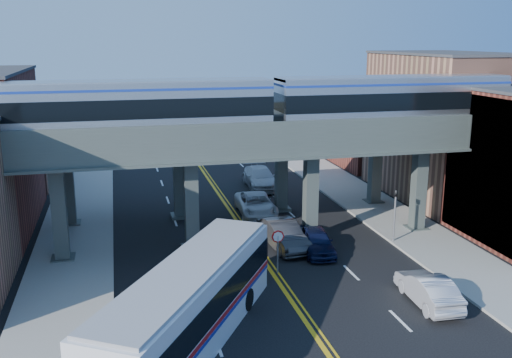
# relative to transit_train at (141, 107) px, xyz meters

# --- Properties ---
(ground) EXTENTS (120.00, 120.00, 0.00)m
(ground) POSITION_rel_transit_train_xyz_m (6.86, -8.00, -9.32)
(ground) COLOR black
(ground) RESTS_ON ground
(sidewalk_west) EXTENTS (5.00, 70.00, 0.16)m
(sidewalk_west) POSITION_rel_transit_train_xyz_m (-4.64, 2.00, -9.24)
(sidewalk_west) COLOR gray
(sidewalk_west) RESTS_ON ground
(sidewalk_east) EXTENTS (5.00, 70.00, 0.16)m
(sidewalk_east) POSITION_rel_transit_train_xyz_m (18.36, 2.00, -9.24)
(sidewalk_east) COLOR gray
(sidewalk_east) RESTS_ON ground
(building_west_c) EXTENTS (8.00, 10.00, 8.00)m
(building_west_c) POSITION_rel_transit_train_xyz_m (-11.64, 21.00, -5.32)
(building_west_c) COLOR #9F6752
(building_west_c) RESTS_ON ground
(building_east_b) EXTENTS (8.00, 14.00, 12.00)m
(building_east_b) POSITION_rel_transit_train_xyz_m (25.36, 8.00, -3.32)
(building_east_b) COLOR #9F6752
(building_east_b) RESTS_ON ground
(building_east_c) EXTENTS (8.00, 10.00, 9.00)m
(building_east_c) POSITION_rel_transit_train_xyz_m (25.36, 21.00, -4.82)
(building_east_c) COLOR brown
(building_east_c) RESTS_ON ground
(mural_panel) EXTENTS (0.10, 9.50, 9.50)m
(mural_panel) POSITION_rel_transit_train_xyz_m (21.41, -4.00, -4.57)
(mural_panel) COLOR teal
(mural_panel) RESTS_ON ground
(elevated_viaduct_near) EXTENTS (52.00, 3.60, 7.40)m
(elevated_viaduct_near) POSITION_rel_transit_train_xyz_m (6.86, 0.00, -2.85)
(elevated_viaduct_near) COLOR #47524F
(elevated_viaduct_near) RESTS_ON ground
(elevated_viaduct_far) EXTENTS (52.00, 3.60, 7.40)m
(elevated_viaduct_far) POSITION_rel_transit_train_xyz_m (6.86, 7.00, -2.85)
(elevated_viaduct_far) COLOR #47524F
(elevated_viaduct_far) RESTS_ON ground
(transit_train) EXTENTS (48.56, 3.05, 3.55)m
(transit_train) POSITION_rel_transit_train_xyz_m (0.00, 0.00, 0.00)
(transit_train) COLOR black
(transit_train) RESTS_ON elevated_viaduct_near
(stop_sign) EXTENTS (0.76, 0.09, 2.63)m
(stop_sign) POSITION_rel_transit_train_xyz_m (7.16, -5.00, -7.56)
(stop_sign) COLOR slate
(stop_sign) RESTS_ON ground
(traffic_signal) EXTENTS (0.15, 0.18, 4.10)m
(traffic_signal) POSITION_rel_transit_train_xyz_m (16.06, -2.00, -7.02)
(traffic_signal) COLOR slate
(traffic_signal) RESTS_ON ground
(transit_bus) EXTENTS (9.87, 13.32, 3.55)m
(transit_bus) POSITION_rel_transit_train_xyz_m (1.19, -11.65, -7.49)
(transit_bus) COLOR silver
(transit_bus) RESTS_ON ground
(car_lane_a) EXTENTS (2.40, 4.79, 1.57)m
(car_lane_a) POSITION_rel_transit_train_xyz_m (10.47, -2.46, -8.54)
(car_lane_a) COLOR black
(car_lane_a) RESTS_ON ground
(car_lane_b) EXTENTS (2.44, 5.54, 1.77)m
(car_lane_b) POSITION_rel_transit_train_xyz_m (8.66, -1.04, -8.44)
(car_lane_b) COLOR #2A2A2C
(car_lane_b) RESTS_ON ground
(car_lane_c) EXTENTS (2.91, 5.87, 1.60)m
(car_lane_c) POSITION_rel_transit_train_xyz_m (8.66, 6.39, -8.52)
(car_lane_c) COLOR silver
(car_lane_c) RESTS_ON ground
(car_lane_d) EXTENTS (2.82, 6.39, 1.82)m
(car_lane_d) POSITION_rel_transit_train_xyz_m (11.00, 14.21, -8.41)
(car_lane_d) COLOR #B2B3B7
(car_lane_d) RESTS_ON ground
(car_parked_curb) EXTENTS (1.95, 4.90, 1.59)m
(car_parked_curb) POSITION_rel_transit_train_xyz_m (13.60, -10.61, -8.53)
(car_parked_curb) COLOR #AFAEB3
(car_parked_curb) RESTS_ON ground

